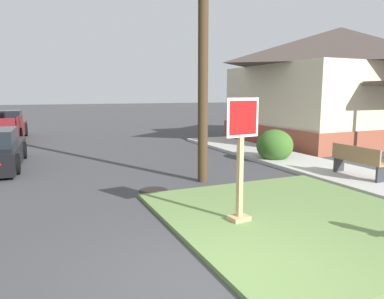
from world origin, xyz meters
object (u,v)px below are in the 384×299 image
at_px(manhole_cover, 153,190).
at_px(pickup_truck_maroon, 2,128).
at_px(street_bench, 358,160).
at_px(stop_sign, 241,163).

relative_size(manhole_cover, pickup_truck_maroon, 0.13).
distance_m(pickup_truck_maroon, street_bench, 16.58).
relative_size(stop_sign, pickup_truck_maroon, 0.41).
bearing_deg(pickup_truck_maroon, street_bench, -55.06).
bearing_deg(street_bench, manhole_cover, 166.77).
distance_m(stop_sign, pickup_truck_maroon, 15.92).
bearing_deg(pickup_truck_maroon, manhole_cover, -71.60).
distance_m(stop_sign, street_bench, 4.95).
bearing_deg(street_bench, stop_sign, -161.46).
height_order(manhole_cover, street_bench, street_bench).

